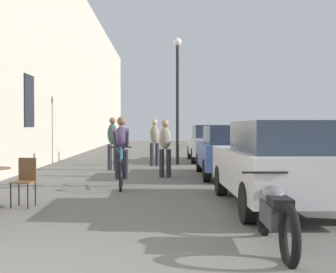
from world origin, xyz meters
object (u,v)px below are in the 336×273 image
(pedestrian_far, at_px, (154,140))
(parked_car_third, at_px, (211,143))
(parked_car_second, at_px, (230,150))
(pedestrian_near, at_px, (165,145))
(parked_motorcycle, at_px, (275,214))
(cyclist_on_bicycle, at_px, (121,154))
(pedestrian_furthest, at_px, (121,140))
(pedestrian_mid, at_px, (113,140))
(parked_car_nearest, at_px, (279,163))
(cafe_chair_mid_toward_wall, at_px, (25,178))
(street_lamp, at_px, (177,84))

(pedestrian_far, xyz_separation_m, parked_car_third, (2.36, 2.35, -0.19))
(parked_car_second, bearing_deg, pedestrian_near, -176.91)
(parked_motorcycle, bearing_deg, cyclist_on_bicycle, 112.39)
(pedestrian_far, relative_size, parked_motorcycle, 0.81)
(cyclist_on_bicycle, xyz_separation_m, parked_motorcycle, (2.32, -5.64, -0.41))
(parked_car_second, bearing_deg, pedestrian_furthest, 121.11)
(pedestrian_mid, height_order, parked_motorcycle, pedestrian_mid)
(pedestrian_near, height_order, parked_motorcycle, pedestrian_near)
(parked_car_nearest, bearing_deg, parked_car_second, 91.06)
(pedestrian_mid, distance_m, parked_motorcycle, 10.54)
(pedestrian_near, height_order, pedestrian_far, pedestrian_far)
(pedestrian_mid, xyz_separation_m, pedestrian_far, (1.39, 1.64, -0.02))
(pedestrian_near, xyz_separation_m, pedestrian_far, (-0.35, 3.85, 0.04))
(parked_car_nearest, xyz_separation_m, parked_motorcycle, (-0.76, -2.74, -0.41))
(cafe_chair_mid_toward_wall, bearing_deg, parked_car_third, 67.27)
(cyclist_on_bicycle, bearing_deg, parked_car_third, 69.87)
(pedestrian_mid, bearing_deg, parked_car_nearest, -63.11)
(pedestrian_far, height_order, pedestrian_furthest, pedestrian_far)
(pedestrian_furthest, relative_size, street_lamp, 0.33)
(pedestrian_mid, height_order, street_lamp, street_lamp)
(cyclist_on_bicycle, xyz_separation_m, pedestrian_far, (0.74, 6.10, 0.17))
(parked_car_nearest, distance_m, parked_car_second, 5.25)
(parked_car_nearest, bearing_deg, pedestrian_mid, 116.89)
(pedestrian_mid, height_order, parked_car_nearest, pedestrian_mid)
(pedestrian_far, xyz_separation_m, pedestrian_furthest, (-1.43, 2.34, -0.08))
(pedestrian_far, relative_size, street_lamp, 0.35)
(parked_motorcycle, bearing_deg, pedestrian_furthest, 102.11)
(pedestrian_furthest, bearing_deg, pedestrian_far, -58.57)
(pedestrian_near, height_order, parked_car_second, pedestrian_near)
(pedestrian_mid, relative_size, pedestrian_far, 1.02)
(pedestrian_mid, relative_size, parked_car_third, 0.41)
(cafe_chair_mid_toward_wall, relative_size, parked_car_second, 0.21)
(pedestrian_near, relative_size, parked_car_second, 0.39)
(cafe_chair_mid_toward_wall, height_order, parked_motorcycle, cafe_chair_mid_toward_wall)
(pedestrian_far, bearing_deg, parked_car_third, 44.87)
(pedestrian_furthest, height_order, parked_car_second, pedestrian_furthest)
(pedestrian_mid, xyz_separation_m, parked_motorcycle, (2.98, -10.10, -0.60))
(cafe_chair_mid_toward_wall, xyz_separation_m, parked_car_second, (4.54, 5.00, 0.26))
(cyclist_on_bicycle, height_order, pedestrian_far, pedestrian_far)
(pedestrian_near, relative_size, parked_car_nearest, 0.38)
(pedestrian_far, bearing_deg, pedestrian_near, -84.84)
(pedestrian_mid, xyz_separation_m, parked_car_nearest, (3.73, -7.36, -0.19))
(pedestrian_far, bearing_deg, parked_motorcycle, -82.30)
(parked_car_second, bearing_deg, street_lamp, 106.67)
(pedestrian_near, relative_size, parked_car_third, 0.39)
(parked_car_nearest, bearing_deg, parked_motorcycle, -105.43)
(cafe_chair_mid_toward_wall, relative_size, cyclist_on_bicycle, 0.51)
(parked_car_nearest, relative_size, parked_car_third, 1.03)
(pedestrian_far, xyz_separation_m, parked_car_nearest, (2.34, -9.00, -0.17))
(cyclist_on_bicycle, height_order, parked_car_second, cyclist_on_bicycle)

